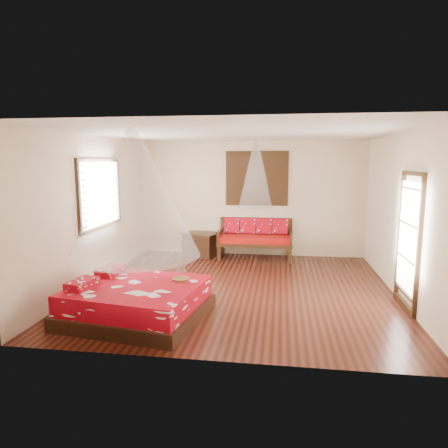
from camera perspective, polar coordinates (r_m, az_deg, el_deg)
The scene contains 10 objects.
room at distance 7.15m, azimuth 2.24°, elevation 1.60°, with size 5.54×5.54×2.84m.
bed at distance 6.21m, azimuth -12.39°, elevation -10.71°, with size 2.14×1.98×0.63m.
daybed at distance 9.63m, azimuth 4.49°, elevation -1.81°, with size 1.76×0.78×0.94m.
storage_chest at distance 9.91m, azimuth -3.21°, elevation -2.85°, with size 1.00×0.87×0.57m.
shutter_panel at distance 9.80m, azimuth 4.72°, elevation 6.51°, with size 1.52×0.06×1.32m.
window_left at distance 8.05m, azimuth -17.19°, elevation 4.18°, with size 0.10×1.74×1.34m.
glazed_door at distance 6.87m, azimuth 24.83°, elevation -2.33°, with size 0.08×1.02×2.16m.
wine_tray at distance 6.25m, azimuth -6.21°, elevation -7.41°, with size 0.28×0.28×0.22m.
mosquito_net_main at distance 5.86m, azimuth -12.79°, elevation 4.18°, with size 1.89×1.89×1.80m, color white.
mosquito_net_daybed at distance 9.33m, azimuth 4.55°, elevation 7.00°, with size 0.79×0.79×1.50m, color white.
Camera 1 is at (0.73, -7.06, 2.32)m, focal length 32.00 mm.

